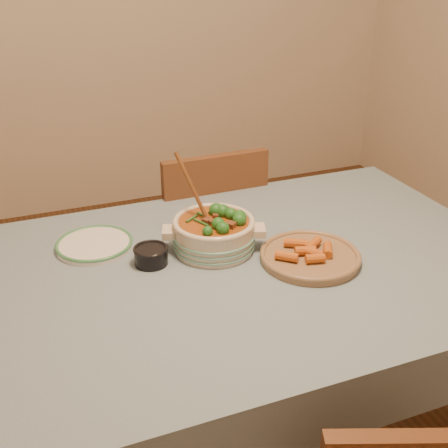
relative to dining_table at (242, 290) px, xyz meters
name	(u,v)px	position (x,y,z in m)	size (l,w,h in m)	color
floor	(239,445)	(0.00, 0.00, -0.66)	(4.50, 4.50, 0.00)	#432813
dining_table	(242,290)	(0.00, 0.00, 0.00)	(1.68, 1.08, 0.76)	brown
stew_casserole	(214,231)	(-0.05, 0.11, 0.15)	(0.32, 0.31, 0.30)	beige
white_plate	(94,244)	(-0.39, 0.26, 0.10)	(0.30, 0.30, 0.02)	silver
condiment_bowl	(151,254)	(-0.25, 0.10, 0.12)	(0.11, 0.11, 0.06)	black
fried_plate	(310,255)	(0.20, -0.06, 0.11)	(0.32, 0.32, 0.05)	#8E6F4F
chair_far	(207,236)	(0.12, 0.64, -0.15)	(0.43, 0.43, 0.90)	brown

